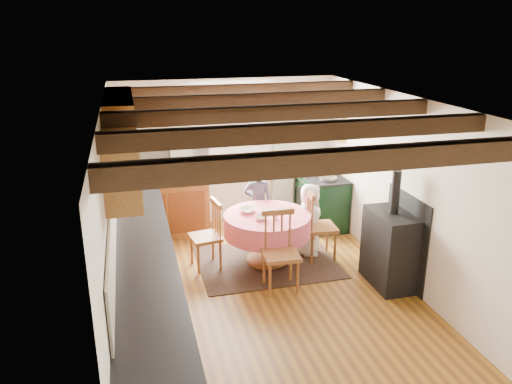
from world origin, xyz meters
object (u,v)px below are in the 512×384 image
object	(u,v)px
chair_near	(281,252)
child_right	(310,220)
aga_range	(322,200)
chair_right	(321,225)
cup	(275,216)
child_far	(258,204)
dining_table	(267,239)
chair_left	(205,235)
cast_iron_stove	(392,229)

from	to	relation	value
chair_near	child_right	world-z (taller)	child_right
aga_range	child_right	bearing A→B (deg)	-120.45
chair_right	chair_near	bearing A→B (deg)	135.44
aga_range	cup	xyz separation A→B (m)	(-1.19, -1.30, 0.33)
child_far	cup	xyz separation A→B (m)	(-0.02, -0.96, 0.16)
child_right	cup	size ratio (longest dim) A/B	11.85
chair_right	aga_range	xyz separation A→B (m)	(0.48, 1.16, -0.08)
aga_range	child_right	distance (m)	1.15
dining_table	chair_right	world-z (taller)	chair_right
dining_table	chair_left	distance (m)	0.87
aga_range	cast_iron_stove	distance (m)	2.11
child_far	aga_range	bearing A→B (deg)	-145.12
chair_near	cast_iron_stove	bearing A→B (deg)	-5.76
cup	chair_right	bearing A→B (deg)	10.90
chair_near	chair_left	size ratio (longest dim) A/B	1.07
aga_range	cup	size ratio (longest dim) A/B	10.53
chair_near	dining_table	bearing A→B (deg)	90.42
dining_table	chair_left	world-z (taller)	chair_left
chair_right	child_right	size ratio (longest dim) A/B	0.96
chair_near	child_right	size ratio (longest dim) A/B	0.96
aga_range	child_far	xyz separation A→B (m)	(-1.18, -0.34, 0.17)
chair_left	cast_iron_stove	size ratio (longest dim) A/B	0.62
chair_near	cup	distance (m)	0.64
dining_table	child_right	bearing A→B (deg)	10.82
chair_near	child_right	bearing A→B (deg)	54.45
chair_right	cup	size ratio (longest dim) A/B	11.39
aga_range	child_far	distance (m)	1.24
chair_left	child_far	bearing A→B (deg)	118.09
child_right	cast_iron_stove	bearing A→B (deg)	-129.39
child_far	chair_left	bearing A→B (deg)	55.27
cast_iron_stove	child_far	bearing A→B (deg)	126.40
chair_near	chair_left	bearing A→B (deg)	136.95
child_right	cup	distance (m)	0.73
dining_table	child_far	bearing A→B (deg)	84.62
chair_near	cast_iron_stove	world-z (taller)	cast_iron_stove
chair_near	chair_right	xyz separation A→B (m)	(0.81, 0.71, 0.00)
chair_left	child_far	xyz separation A→B (m)	(0.93, 0.68, 0.13)
chair_near	child_right	distance (m)	1.13
cast_iron_stove	chair_left	bearing A→B (deg)	154.35
chair_left	chair_right	xyz separation A→B (m)	(1.63, -0.13, 0.04)
chair_right	cast_iron_stove	distance (m)	1.13
chair_left	child_far	world-z (taller)	child_far
cast_iron_stove	child_far	distance (m)	2.18
dining_table	child_far	xyz separation A→B (m)	(0.07, 0.78, 0.24)
child_right	aga_range	bearing A→B (deg)	-11.95
child_right	child_far	bearing A→B (deg)	61.21
dining_table	chair_left	bearing A→B (deg)	173.83
chair_right	aga_range	distance (m)	1.25
chair_near	chair_left	world-z (taller)	chair_near
chair_left	chair_right	world-z (taller)	chair_right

